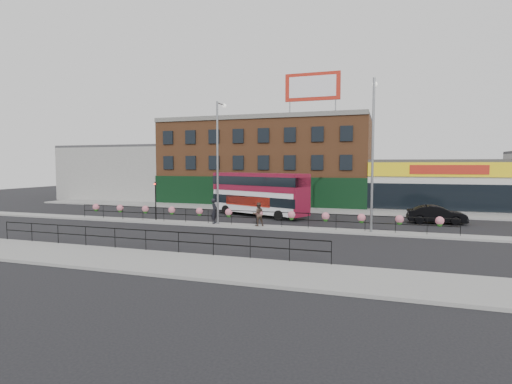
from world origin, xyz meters
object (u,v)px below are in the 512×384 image
(double_decker_bus, at_px, (259,190))
(pedestrian_a, at_px, (214,211))
(lamp_column_west, at_px, (219,152))
(lamp_column_east, at_px, (373,141))
(pedestrian_b, at_px, (258,214))
(car, at_px, (436,215))

(double_decker_bus, xyz_separation_m, pedestrian_a, (-1.67, -6.38, -1.32))
(lamp_column_west, bearing_deg, lamp_column_east, -0.21)
(double_decker_bus, height_order, lamp_column_east, lamp_column_east)
(lamp_column_east, bearing_deg, pedestrian_b, -178.69)
(car, xyz_separation_m, lamp_column_west, (-16.38, -6.33, 5.04))
(car, height_order, lamp_column_east, lamp_column_east)
(car, xyz_separation_m, pedestrian_b, (-13.07, -6.56, 0.30))
(lamp_column_west, bearing_deg, pedestrian_a, -167.99)
(car, relative_size, lamp_column_west, 0.48)
(double_decker_bus, height_order, lamp_column_west, lamp_column_west)
(pedestrian_b, bearing_deg, car, 179.59)
(pedestrian_b, height_order, lamp_column_west, lamp_column_west)
(pedestrian_b, height_order, lamp_column_east, lamp_column_east)
(pedestrian_a, xyz_separation_m, pedestrian_b, (3.69, -0.15, -0.09))
(car, relative_size, pedestrian_b, 2.57)
(pedestrian_a, bearing_deg, pedestrian_b, -98.69)
(pedestrian_a, bearing_deg, double_decker_bus, -21.04)
(pedestrian_b, distance_m, lamp_column_west, 5.79)
(lamp_column_west, relative_size, lamp_column_east, 0.90)
(pedestrian_a, relative_size, lamp_column_east, 0.19)
(lamp_column_east, bearing_deg, pedestrian_a, -179.82)
(pedestrian_b, bearing_deg, lamp_column_west, -31.01)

